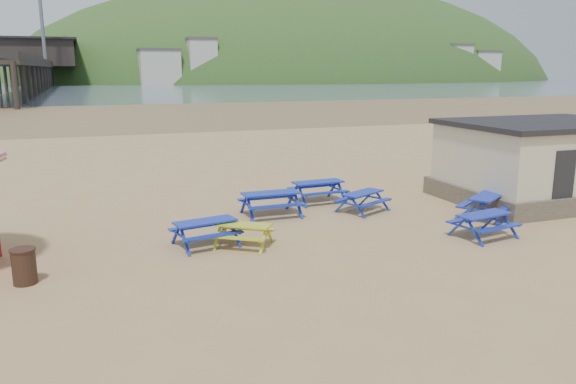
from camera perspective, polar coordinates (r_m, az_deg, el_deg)
name	(u,v)px	position (r m, az deg, el deg)	size (l,w,h in m)	color
ground	(308,231)	(18.23, 2.05, -3.99)	(400.00, 400.00, 0.00)	tan
wet_sand	(138,112)	(71.67, -14.99, 7.86)	(400.00, 400.00, 0.00)	olive
sea	(101,86)	(186.37, -18.47, 10.18)	(400.00, 400.00, 0.00)	#4C5F6C
picnic_table_blue_a	(271,204)	(20.00, -1.74, -1.23)	(2.05, 1.65, 0.86)	#100D93
picnic_table_blue_b	(318,192)	(22.11, 3.06, 0.03)	(2.05, 1.69, 0.83)	#100D93
picnic_table_blue_c	(363,202)	(20.79, 7.59, -0.99)	(2.18, 2.03, 0.73)	#100D93
picnic_table_blue_d	(206,233)	(16.85, -8.36, -4.14)	(2.06, 1.78, 0.76)	#100D93
picnic_table_blue_e	(483,225)	(18.51, 19.24, -3.22)	(2.02, 1.74, 0.75)	#100D93
picnic_table_blue_f	(487,207)	(20.89, 19.55, -1.41)	(2.52, 2.41, 0.82)	#100D93
picnic_table_yellow	(244,235)	(16.67, -4.53, -4.39)	(2.06, 1.98, 0.68)	#A9B813
litter_bin	(24,266)	(15.18, -25.24, -6.81)	(0.61, 0.61, 0.89)	#312114
amenity_block	(543,161)	(24.53, 24.49, 2.90)	(7.40, 5.40, 3.15)	#665B4C
pier	(38,68)	(194.74, -24.06, 11.43)	(24.00, 220.00, 39.29)	black
headland_town	(300,102)	(264.60, 1.26, 9.12)	(264.00, 144.00, 108.00)	#2D4C1E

